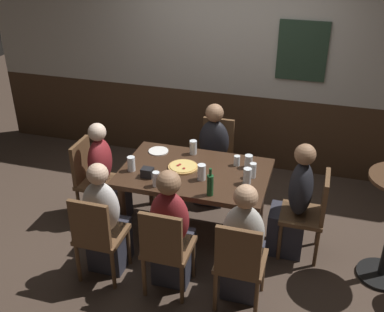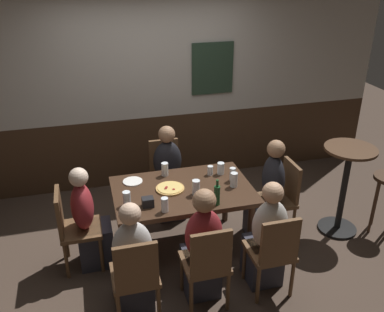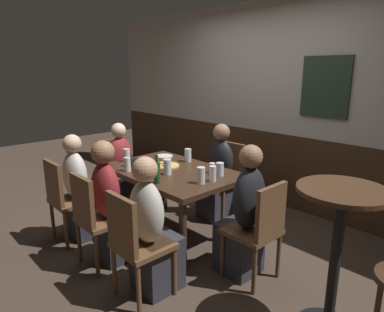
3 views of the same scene
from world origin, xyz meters
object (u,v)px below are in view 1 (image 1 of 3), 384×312
at_px(chair_head_east, 311,211).
at_px(chair_mid_near, 166,247).
at_px(person_head_east, 293,208).
at_px(tumbler_short, 193,148).
at_px(person_head_west, 106,181).
at_px(person_right_near, 243,250).
at_px(chair_left_near, 97,234).
at_px(pizza, 183,167).
at_px(beer_bottle_green, 210,185).
at_px(person_mid_far, 212,160).
at_px(plate_white_large, 158,151).
at_px(dining_table, 195,179).
at_px(tumbler_water, 237,161).
at_px(person_left_near, 106,225).
at_px(person_mid_near, 172,235).
at_px(highball_clear, 253,171).
at_px(beer_glass_half, 156,180).
at_px(chair_mid_far, 216,153).
at_px(pint_glass_stout, 247,177).
at_px(beer_glass_tall, 131,164).
at_px(condiment_caddy, 147,173).
at_px(pint_glass_pale, 202,173).
at_px(chair_right_near, 239,261).
at_px(chair_head_west, 92,176).
at_px(pint_glass_amber, 248,162).

xyz_separation_m(chair_head_east, chair_mid_near, (-1.13, -0.88, 0.00)).
xyz_separation_m(person_head_east, tumbler_short, (-1.08, 0.34, 0.31)).
distance_m(person_head_west, person_right_near, 1.75).
distance_m(chair_left_near, tumbler_short, 1.36).
bearing_deg(pizza, beer_bottle_green, -46.56).
bearing_deg(pizza, person_mid_far, 79.54).
bearing_deg(plate_white_large, dining_table, -30.62).
bearing_deg(tumbler_water, person_left_near, -136.39).
bearing_deg(tumbler_short, person_mid_near, -83.77).
relative_size(highball_clear, beer_glass_half, 1.03).
distance_m(chair_mid_far, pint_glass_stout, 1.14).
relative_size(beer_glass_tall, condiment_caddy, 1.33).
bearing_deg(person_mid_near, chair_mid_far, 90.00).
distance_m(beer_glass_tall, pint_glass_pale, 0.70).
xyz_separation_m(chair_left_near, pint_glass_stout, (1.15, 0.80, 0.31)).
bearing_deg(chair_right_near, chair_head_west, 153.41).
height_order(chair_right_near, beer_glass_half, beer_glass_half).
bearing_deg(pint_glass_amber, chair_mid_far, 126.11).
xyz_separation_m(chair_head_east, person_mid_near, (-1.13, -0.72, -0.00)).
bearing_deg(plate_white_large, pint_glass_stout, -19.96).
bearing_deg(beer_glass_half, person_mid_far, 76.32).
bearing_deg(pint_glass_amber, chair_head_east, -18.61).
bearing_deg(pint_glass_amber, pint_glass_stout, -81.91).
relative_size(person_head_west, tumbler_water, 10.91).
height_order(pint_glass_stout, plate_white_large, pint_glass_stout).
bearing_deg(dining_table, chair_head_west, 180.00).
bearing_deg(tumbler_short, pint_glass_stout, -33.39).
bearing_deg(plate_white_large, person_left_near, -98.58).
height_order(chair_right_near, tumbler_short, tumbler_short).
xyz_separation_m(person_head_west, pint_glass_pale, (1.07, -0.13, 0.34)).
height_order(person_mid_near, person_mid_far, person_mid_near).
xyz_separation_m(pint_glass_pale, condiment_caddy, (-0.50, -0.10, -0.02)).
xyz_separation_m(dining_table, person_mid_far, (-0.00, 0.72, -0.17)).
height_order(pizza, highball_clear, highball_clear).
relative_size(person_right_near, pint_glass_stout, 7.35).
bearing_deg(pint_glass_amber, chair_mid_near, -113.74).
distance_m(person_mid_near, pizza, 0.80).
height_order(person_left_near, highball_clear, person_left_near).
xyz_separation_m(tumbler_short, beer_glass_half, (-0.15, -0.70, -0.01)).
bearing_deg(person_head_east, person_mid_far, 143.47).
xyz_separation_m(chair_head_west, person_left_near, (0.50, -0.72, -0.03)).
bearing_deg(pint_glass_stout, chair_head_west, 177.18).
relative_size(beer_bottle_green, plate_white_large, 1.28).
bearing_deg(beer_glass_tall, pint_glass_stout, 4.14).
bearing_deg(chair_mid_near, beer_glass_tall, 129.50).
bearing_deg(person_mid_far, chair_right_near, -68.53).
xyz_separation_m(chair_head_east, pint_glass_stout, (-0.60, -0.08, 0.31)).
bearing_deg(chair_head_west, highball_clear, 1.42).
relative_size(pizza, pint_glass_stout, 1.91).
relative_size(chair_mid_near, beer_glass_tall, 6.00).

